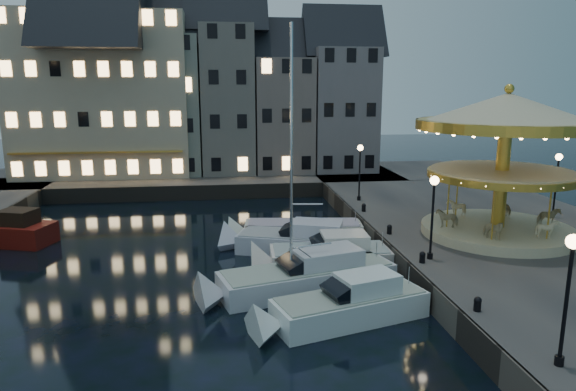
{
  "coord_description": "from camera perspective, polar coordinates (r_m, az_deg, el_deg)",
  "views": [
    {
      "loc": [
        -2.85,
        -22.12,
        9.66
      ],
      "look_at": [
        1.0,
        8.0,
        3.2
      ],
      "focal_mm": 32.0,
      "sensor_mm": 36.0,
      "label": 1
    }
  ],
  "objects": [
    {
      "name": "bollard_b",
      "position": [
        25.81,
        14.7,
        -6.6
      ],
      "size": [
        0.3,
        0.3,
        0.57
      ],
      "color": "black",
      "rests_on": "quay_east"
    },
    {
      "name": "townhouse_ne",
      "position": [
        52.5,
        -0.68,
        9.96
      ],
      "size": [
        6.16,
        8.0,
        12.8
      ],
      "color": "slate",
      "rests_on": "quay_north"
    },
    {
      "name": "hotel_corner",
      "position": [
        53.3,
        -19.77,
        11.45
      ],
      "size": [
        17.6,
        9.0,
        16.8
      ],
      "color": "#C2B092",
      "rests_on": "quay_north"
    },
    {
      "name": "streetlamp_a",
      "position": [
        17.47,
        28.74,
        -8.39
      ],
      "size": [
        0.44,
        0.44,
        4.17
      ],
      "color": "black",
      "rests_on": "quay_east"
    },
    {
      "name": "carousel",
      "position": [
        30.97,
        22.99,
        5.96
      ],
      "size": [
        9.73,
        9.73,
        8.51
      ],
      "color": "#C8B890",
      "rests_on": "quay_east"
    },
    {
      "name": "streetlamp_c",
      "position": [
        38.39,
        7.99,
        3.44
      ],
      "size": [
        0.44,
        0.44,
        4.17
      ],
      "color": "black",
      "rests_on": "quay_east"
    },
    {
      "name": "townhouse_na",
      "position": [
        54.75,
        -25.31,
        8.91
      ],
      "size": [
        5.5,
        8.0,
        12.8
      ],
      "color": "#9B8C69",
      "rests_on": "quay_north"
    },
    {
      "name": "townhouse_nd",
      "position": [
        52.12,
        -6.76,
        11.51
      ],
      "size": [
        5.5,
        8.0,
        15.8
      ],
      "color": "slate",
      "rests_on": "quay_north"
    },
    {
      "name": "quay_east",
      "position": [
        34.0,
        22.82,
        -4.32
      ],
      "size": [
        16.0,
        56.0,
        1.3
      ],
      "primitive_type": "cube",
      "color": "#474442",
      "rests_on": "ground"
    },
    {
      "name": "bollard_c",
      "position": [
        30.28,
        11.2,
        -3.66
      ],
      "size": [
        0.3,
        0.3,
        0.57
      ],
      "color": "black",
      "rests_on": "quay_east"
    },
    {
      "name": "motorboat_e",
      "position": [
        30.53,
        0.79,
        -5.17
      ],
      "size": [
        8.54,
        5.03,
        2.15
      ],
      "color": "silver",
      "rests_on": "ground"
    },
    {
      "name": "quaywall_n",
      "position": [
        45.14,
        -11.14,
        0.27
      ],
      "size": [
        48.0,
        0.15,
        1.3
      ],
      "primitive_type": "cube",
      "color": "#47423A",
      "rests_on": "ground"
    },
    {
      "name": "streetlamp_d",
      "position": [
        37.35,
        27.71,
        1.93
      ],
      "size": [
        0.44,
        0.44,
        4.17
      ],
      "color": "black",
      "rests_on": "quay_east"
    },
    {
      "name": "streetlamp_b",
      "position": [
        25.84,
        15.81,
        -1.07
      ],
      "size": [
        0.44,
        0.44,
        4.17
      ],
      "color": "black",
      "rests_on": "quay_east"
    },
    {
      "name": "townhouse_nc",
      "position": [
        52.38,
        -13.16,
        10.74
      ],
      "size": [
        6.82,
        8.0,
        14.8
      ],
      "color": "gray",
      "rests_on": "quay_north"
    },
    {
      "name": "quaywall_e",
      "position": [
        30.83,
        9.78,
        -5.16
      ],
      "size": [
        0.15,
        44.0,
        1.3
      ],
      "primitive_type": "cube",
      "color": "#47423A",
      "rests_on": "ground"
    },
    {
      "name": "townhouse_nf",
      "position": [
        53.52,
        5.88,
        10.47
      ],
      "size": [
        6.82,
        8.0,
        13.8
      ],
      "color": "slate",
      "rests_on": "quay_north"
    },
    {
      "name": "motorboat_f",
      "position": [
        33.11,
        0.69,
        -4.0
      ],
      "size": [
        8.57,
        3.1,
        11.32
      ],
      "color": "silver",
      "rests_on": "ground"
    },
    {
      "name": "motorboat_c",
      "position": [
        24.93,
        1.34,
        -9.11
      ],
      "size": [
        9.6,
        4.78,
        12.78
      ],
      "color": "silver",
      "rests_on": "ground"
    },
    {
      "name": "bollard_a",
      "position": [
        21.15,
        20.32,
        -11.18
      ],
      "size": [
        0.3,
        0.3,
        0.57
      ],
      "color": "black",
      "rests_on": "quay_east"
    },
    {
      "name": "townhouse_nb",
      "position": [
        53.33,
        -19.71,
        9.84
      ],
      "size": [
        6.16,
        8.0,
        13.8
      ],
      "color": "tan",
      "rests_on": "quay_north"
    },
    {
      "name": "motorboat_d",
      "position": [
        27.95,
        3.83,
        -6.85
      ],
      "size": [
        7.48,
        2.7,
        2.15
      ],
      "color": "silver",
      "rests_on": "ground"
    },
    {
      "name": "quay_north",
      "position": [
        51.18,
        -12.95,
        1.57
      ],
      "size": [
        44.0,
        12.0,
        1.3
      ],
      "primitive_type": "cube",
      "color": "#474442",
      "rests_on": "ground"
    },
    {
      "name": "motorboat_b",
      "position": [
        21.95,
        5.98,
        -12.32
      ],
      "size": [
        7.63,
        4.14,
        2.15
      ],
      "color": "white",
      "rests_on": "ground"
    },
    {
      "name": "red_fishing_boat",
      "position": [
        37.0,
        -29.3,
        -3.6
      ],
      "size": [
        7.31,
        4.35,
        5.77
      ],
      "color": "maroon",
      "rests_on": "ground"
    },
    {
      "name": "bollard_d",
      "position": [
        35.37,
        8.41,
        -1.29
      ],
      "size": [
        0.3,
        0.3,
        0.57
      ],
      "color": "black",
      "rests_on": "quay_east"
    },
    {
      "name": "ground",
      "position": [
        24.31,
        0.06,
        -11.41
      ],
      "size": [
        160.0,
        160.0,
        0.0
      ],
      "primitive_type": "plane",
      "color": "black",
      "rests_on": "ground"
    }
  ]
}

